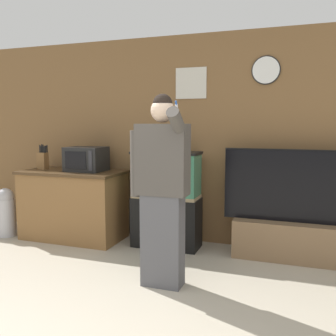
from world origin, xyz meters
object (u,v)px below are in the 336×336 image
at_px(counter_island, 73,204).
at_px(person_standing, 162,188).
at_px(microwave, 86,159).
at_px(knife_block, 43,160).
at_px(tv_on_stand, 293,228).
at_px(aquarium_on_stand, 166,200).
at_px(trash_bin, 6,211).

bearing_deg(counter_island, person_standing, -31.31).
xyz_separation_m(microwave, knife_block, (-0.67, -0.02, -0.03)).
relative_size(knife_block, tv_on_stand, 0.21).
relative_size(aquarium_on_stand, tv_on_stand, 0.76).
xyz_separation_m(knife_block, tv_on_stand, (3.23, 0.11, -0.66)).
relative_size(microwave, aquarium_on_stand, 0.41).
distance_m(knife_block, person_standing, 2.31).
bearing_deg(person_standing, aquarium_on_stand, 107.39).
relative_size(knife_block, aquarium_on_stand, 0.28).
height_order(counter_island, person_standing, person_standing).
bearing_deg(knife_block, microwave, 1.40).
relative_size(microwave, person_standing, 0.27).
height_order(microwave, tv_on_stand, tv_on_stand).
bearing_deg(aquarium_on_stand, trash_bin, -172.30).
height_order(aquarium_on_stand, tv_on_stand, tv_on_stand).
relative_size(counter_island, trash_bin, 2.06).
xyz_separation_m(knife_block, person_standing, (2.08, -1.00, -0.10)).
bearing_deg(microwave, trash_bin, -166.68).
distance_m(microwave, person_standing, 1.75).
xyz_separation_m(person_standing, trash_bin, (-2.52, 0.76, -0.59)).
bearing_deg(counter_island, trash_bin, -166.71).
xyz_separation_m(counter_island, microwave, (0.19, 0.04, 0.60)).
bearing_deg(knife_block, tv_on_stand, 1.92).
xyz_separation_m(knife_block, trash_bin, (-0.44, -0.25, -0.69)).
height_order(counter_island, tv_on_stand, tv_on_stand).
bearing_deg(aquarium_on_stand, person_standing, -72.61).
bearing_deg(microwave, aquarium_on_stand, 1.83).
height_order(aquarium_on_stand, trash_bin, aquarium_on_stand).
relative_size(aquarium_on_stand, person_standing, 0.66).
bearing_deg(knife_block, person_standing, -25.72).
height_order(counter_island, trash_bin, counter_island).
bearing_deg(knife_block, counter_island, -3.37).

